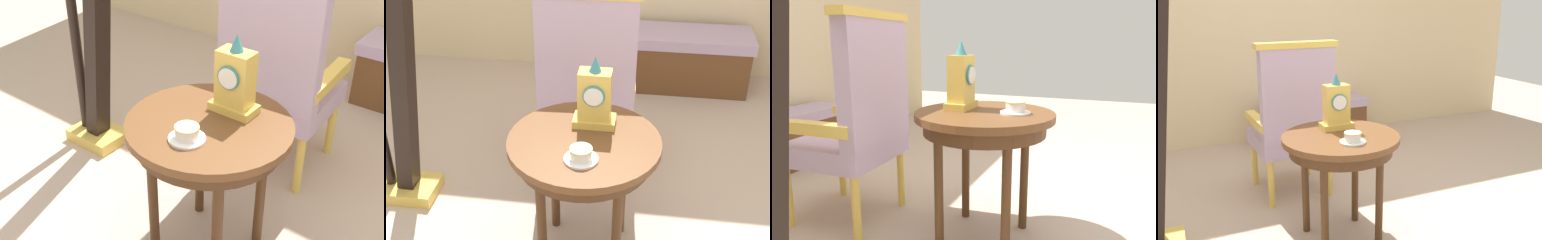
# 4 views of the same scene
# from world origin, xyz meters

# --- Properties ---
(wall_back) EXTENTS (6.00, 0.10, 2.80)m
(wall_back) POSITION_xyz_m (0.00, 2.25, 1.40)
(wall_back) COLOR beige
(wall_back) RESTS_ON ground
(side_table) EXTENTS (0.68, 0.68, 0.66)m
(side_table) POSITION_xyz_m (-0.08, 0.09, 0.58)
(side_table) COLOR brown
(side_table) RESTS_ON ground
(teacup_left) EXTENTS (0.14, 0.14, 0.06)m
(teacup_left) POSITION_xyz_m (-0.07, -0.06, 0.69)
(teacup_left) COLOR white
(teacup_left) RESTS_ON side_table
(mantel_clock) EXTENTS (0.19, 0.11, 0.34)m
(mantel_clock) POSITION_xyz_m (-0.05, 0.22, 0.79)
(mantel_clock) COLOR gold
(mantel_clock) RESTS_ON side_table
(armchair) EXTENTS (0.57, 0.56, 1.14)m
(armchair) POSITION_xyz_m (-0.15, 0.79, 0.59)
(armchair) COLOR #B299B7
(armchair) RESTS_ON ground
(window_bench) EXTENTS (1.03, 0.40, 0.44)m
(window_bench) POSITION_xyz_m (0.41, 1.95, 0.22)
(window_bench) COLOR #B299B7
(window_bench) RESTS_ON ground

